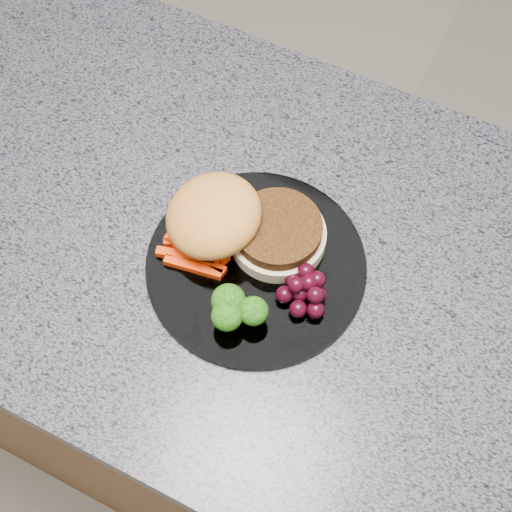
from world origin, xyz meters
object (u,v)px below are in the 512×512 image
at_px(burger, 237,224).
at_px(grape_bunch, 305,289).
at_px(island_cabinet, 243,363).
at_px(plate, 256,265).

xyz_separation_m(burger, grape_bunch, (0.11, -0.04, -0.01)).
bearing_deg(grape_bunch, island_cabinet, 160.18).
distance_m(island_cabinet, grape_bunch, 0.51).
distance_m(island_cabinet, plate, 0.48).
xyz_separation_m(island_cabinet, grape_bunch, (0.11, -0.04, 0.49)).
bearing_deg(grape_bunch, burger, 161.29).
relative_size(island_cabinet, grape_bunch, 19.40).
bearing_deg(burger, grape_bunch, -43.20).
bearing_deg(burger, plate, -57.59).
bearing_deg(island_cabinet, grape_bunch, -19.82).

